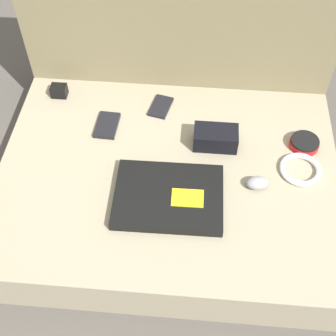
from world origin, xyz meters
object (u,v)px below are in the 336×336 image
Objects in this scene: computer_mouse at (257,183)px; phone_silver at (107,125)px; camera_pouch at (216,138)px; charger_brick at (59,91)px; speaker_puck at (304,143)px; laptop at (169,197)px; phone_black at (161,107)px.

phone_silver is at bearing 146.48° from computer_mouse.
camera_pouch is 2.59× the size of charger_brick.
computer_mouse is 0.79× the size of speaker_puck.
laptop is at bearing -149.43° from speaker_puck.
phone_silver is at bearing 128.92° from laptop.
camera_pouch reaches higher than computer_mouse.
phone_silver is (-0.22, 0.27, -0.01)m from laptop.
speaker_puck is 0.63m from phone_silver.
speaker_puck is 0.67× the size of camera_pouch.
charger_brick reaches higher than phone_black.
charger_brick is at bearing -171.88° from phone_black.
charger_brick is at bearing 147.34° from phone_silver.
phone_silver is 0.35m from camera_pouch.
computer_mouse is 0.43m from phone_black.
computer_mouse is 1.37× the size of charger_brick.
charger_brick is (-0.54, 0.18, -0.01)m from camera_pouch.
speaker_puck is 0.83m from charger_brick.
phone_black is (0.17, 0.10, -0.00)m from phone_silver.
speaker_puck is (0.15, 0.17, -0.00)m from computer_mouse.
phone_black is (-0.31, 0.30, -0.01)m from computer_mouse.
phone_black is at bearing 34.46° from phone_silver.
charger_brick is at bearing 161.49° from camera_pouch.
laptop reaches higher than speaker_puck.
computer_mouse reaches higher than phone_black.
charger_brick is at bearing 168.65° from speaker_puck.
camera_pouch reaches higher than charger_brick.
laptop is at bearing -47.55° from phone_silver.
phone_black is at bearing -5.00° from charger_brick.
camera_pouch is (0.35, -0.05, 0.02)m from phone_silver.
camera_pouch is (-0.13, 0.15, 0.01)m from computer_mouse.
charger_brick reaches higher than speaker_puck.
laptop is 0.38m from phone_black.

